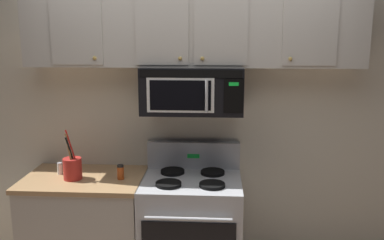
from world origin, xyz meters
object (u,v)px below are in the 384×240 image
(over_range_microwave, at_px, (192,90))
(spice_jar, at_px, (121,172))
(stove_range, at_px, (191,231))
(salt_shaker, at_px, (60,168))
(utensil_crock_red, at_px, (72,168))

(over_range_microwave, distance_m, spice_jar, 0.84)
(stove_range, xyz_separation_m, salt_shaker, (-1.05, 0.06, 0.48))
(over_range_microwave, relative_size, utensil_crock_red, 1.97)
(utensil_crock_red, relative_size, salt_shaker, 4.21)
(utensil_crock_red, height_order, spice_jar, utensil_crock_red)
(spice_jar, bearing_deg, stove_range, 3.28)
(over_range_microwave, xyz_separation_m, salt_shaker, (-1.05, -0.06, -0.63))
(stove_range, distance_m, over_range_microwave, 1.11)
(over_range_microwave, bearing_deg, salt_shaker, -176.88)
(stove_range, relative_size, spice_jar, 9.86)
(utensil_crock_red, relative_size, spice_jar, 3.40)
(utensil_crock_red, bearing_deg, spice_jar, 3.13)
(utensil_crock_red, xyz_separation_m, salt_shaker, (-0.14, 0.11, -0.05))
(spice_jar, bearing_deg, over_range_microwave, 15.24)
(stove_range, distance_m, salt_shaker, 1.15)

